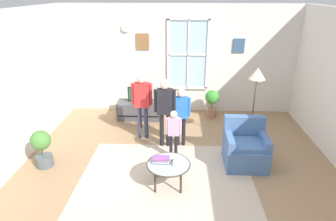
# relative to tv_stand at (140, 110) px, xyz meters

# --- Properties ---
(ground_plane) EXTENTS (6.47, 6.93, 0.02)m
(ground_plane) POSITION_rel_tv_stand_xyz_m (1.00, -2.56, -0.24)
(ground_plane) COLOR #9E7A56
(back_wall) EXTENTS (5.87, 0.17, 2.75)m
(back_wall) POSITION_rel_tv_stand_xyz_m (1.01, 0.66, 1.16)
(back_wall) COLOR silver
(back_wall) RESTS_ON ground_plane
(area_rug) EXTENTS (3.00, 2.32, 0.01)m
(area_rug) POSITION_rel_tv_stand_xyz_m (0.81, -2.52, -0.22)
(area_rug) COLOR #C6B29E
(area_rug) RESTS_ON ground_plane
(tv_stand) EXTENTS (1.11, 0.47, 0.45)m
(tv_stand) POSITION_rel_tv_stand_xyz_m (0.00, 0.00, 0.00)
(tv_stand) COLOR #4C4C51
(tv_stand) RESTS_ON ground_plane
(television) EXTENTS (0.55, 0.08, 0.39)m
(television) POSITION_rel_tv_stand_xyz_m (0.00, -0.00, 0.43)
(television) COLOR #4C4C4C
(television) RESTS_ON tv_stand
(armchair) EXTENTS (0.76, 0.74, 0.87)m
(armchair) POSITION_rel_tv_stand_xyz_m (2.26, -1.96, 0.10)
(armchair) COLOR #476B9E
(armchair) RESTS_ON ground_plane
(coffee_table) EXTENTS (0.73, 0.73, 0.42)m
(coffee_table) POSITION_rel_tv_stand_xyz_m (0.86, -2.68, 0.16)
(coffee_table) COLOR #99B2B7
(coffee_table) RESTS_ON ground_plane
(book_stack) EXTENTS (0.28, 0.18, 0.08)m
(book_stack) POSITION_rel_tv_stand_xyz_m (0.73, -2.63, 0.23)
(book_stack) COLOR #673AC5
(book_stack) RESTS_ON coffee_table
(cup) EXTENTS (0.07, 0.07, 0.09)m
(cup) POSITION_rel_tv_stand_xyz_m (0.96, -2.73, 0.23)
(cup) COLOR white
(cup) RESTS_ON coffee_table
(remote_near_books) EXTENTS (0.10, 0.14, 0.02)m
(remote_near_books) POSITION_rel_tv_stand_xyz_m (0.95, -2.64, 0.20)
(remote_near_books) COLOR black
(remote_near_books) RESTS_ON coffee_table
(remote_near_cup) EXTENTS (0.07, 0.15, 0.02)m
(remote_near_cup) POSITION_rel_tv_stand_xyz_m (0.84, -2.61, 0.20)
(remote_near_cup) COLOR black
(remote_near_cup) RESTS_ON coffee_table
(person_pink_shirt) EXTENTS (0.30, 0.14, 1.00)m
(person_pink_shirt) POSITION_rel_tv_stand_xyz_m (0.91, -1.83, 0.40)
(person_pink_shirt) COLOR black
(person_pink_shirt) RESTS_ON ground_plane
(person_blue_shirt) EXTENTS (0.38, 0.17, 1.25)m
(person_blue_shirt) POSITION_rel_tv_stand_xyz_m (1.05, -1.31, 0.56)
(person_blue_shirt) COLOR black
(person_blue_shirt) RESTS_ON ground_plane
(person_red_shirt) EXTENTS (0.44, 0.20, 1.47)m
(person_red_shirt) POSITION_rel_tv_stand_xyz_m (0.22, -1.02, 0.69)
(person_red_shirt) COLOR #333851
(person_red_shirt) RESTS_ON ground_plane
(person_black_shirt) EXTENTS (0.44, 0.20, 1.45)m
(person_black_shirt) POSITION_rel_tv_stand_xyz_m (0.72, -1.35, 0.69)
(person_black_shirt) COLOR black
(person_black_shirt) RESTS_ON ground_plane
(potted_plant_by_window) EXTENTS (0.35, 0.35, 0.71)m
(potted_plant_by_window) POSITION_rel_tv_stand_xyz_m (1.84, 0.21, 0.18)
(potted_plant_by_window) COLOR #9E6B4C
(potted_plant_by_window) RESTS_ON ground_plane
(potted_plant_corner) EXTENTS (0.36, 0.36, 0.72)m
(potted_plant_corner) POSITION_rel_tv_stand_xyz_m (-1.48, -2.22, 0.18)
(potted_plant_corner) COLOR #4C565B
(potted_plant_corner) RESTS_ON ground_plane
(floor_lamp) EXTENTS (0.32, 0.32, 1.68)m
(floor_lamp) POSITION_rel_tv_stand_xyz_m (2.50, -1.26, 1.18)
(floor_lamp) COLOR black
(floor_lamp) RESTS_ON ground_plane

